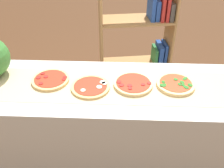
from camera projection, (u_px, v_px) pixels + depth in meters
ground_plane at (112, 166)px, 2.32m from camera, size 12.00×12.00×0.00m
counter at (112, 131)px, 2.06m from camera, size 2.12×0.65×0.88m
parchment_paper at (112, 86)px, 1.80m from camera, size 1.91×0.40×0.00m
pizza_pepperoni_0 at (50, 80)px, 1.84m from camera, size 0.26×0.26×0.03m
pizza_mozzarella_1 at (91, 87)px, 1.78m from camera, size 0.27×0.27×0.02m
pizza_pepperoni_2 at (133, 84)px, 1.80m from camera, size 0.27×0.27×0.03m
pizza_spinach_3 at (176, 84)px, 1.80m from camera, size 0.26×0.26×0.03m
bookshelf at (143, 46)px, 2.66m from camera, size 0.75×0.40×1.49m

